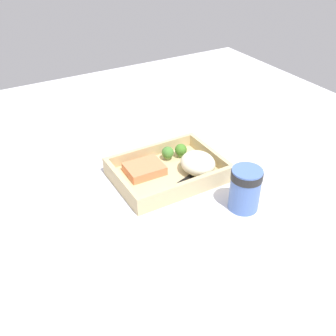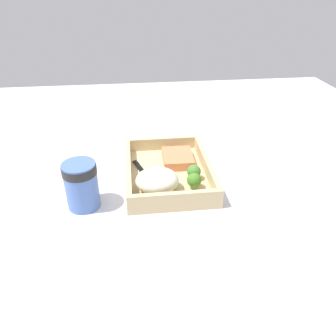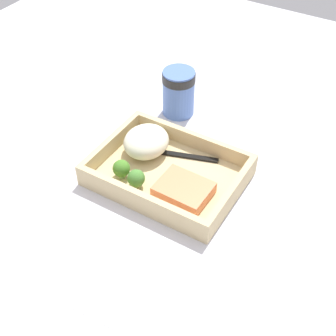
% 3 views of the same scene
% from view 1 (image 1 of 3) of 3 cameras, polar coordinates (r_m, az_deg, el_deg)
% --- Properties ---
extents(ground_plane, '(1.60, 1.60, 0.02)m').
position_cam_1_polar(ground_plane, '(1.01, 0.00, -1.75)').
color(ground_plane, silver).
extents(takeout_tray, '(0.27, 0.20, 0.01)m').
position_cam_1_polar(takeout_tray, '(1.00, 0.00, -1.00)').
color(takeout_tray, tan).
rests_on(takeout_tray, ground_plane).
extents(tray_rim, '(0.27, 0.20, 0.03)m').
position_cam_1_polar(tray_rim, '(0.98, 0.00, 0.07)').
color(tray_rim, tan).
rests_on(tray_rim, takeout_tray).
extents(salmon_fillet, '(0.09, 0.08, 0.02)m').
position_cam_1_polar(salmon_fillet, '(0.99, -3.44, -0.13)').
color(salmon_fillet, '#E47E51').
rests_on(salmon_fillet, takeout_tray).
extents(mashed_potatoes, '(0.08, 0.09, 0.05)m').
position_cam_1_polar(mashed_potatoes, '(0.99, 4.36, 0.72)').
color(mashed_potatoes, silver).
rests_on(mashed_potatoes, takeout_tray).
extents(broccoli_floret_1, '(0.03, 0.03, 0.04)m').
position_cam_1_polar(broccoli_floret_1, '(1.05, 1.88, 2.63)').
color(broccoli_floret_1, '#739B57').
rests_on(broccoli_floret_1, takeout_tray).
extents(broccoli_floret_2, '(0.03, 0.03, 0.04)m').
position_cam_1_polar(broccoli_floret_2, '(1.04, -0.03, 2.23)').
color(broccoli_floret_2, '#809F58').
rests_on(broccoli_floret_2, takeout_tray).
extents(fork, '(0.16, 0.06, 0.00)m').
position_cam_1_polar(fork, '(0.97, 2.53, -1.74)').
color(fork, black).
rests_on(fork, takeout_tray).
extents(paper_cup, '(0.07, 0.07, 0.10)m').
position_cam_1_polar(paper_cup, '(0.89, 11.16, -2.73)').
color(paper_cup, '#4E70B9').
rests_on(paper_cup, ground_plane).
extents(receipt_slip, '(0.10, 0.12, 0.00)m').
position_cam_1_polar(receipt_slip, '(1.17, -8.09, 4.09)').
color(receipt_slip, white).
rests_on(receipt_slip, ground_plane).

